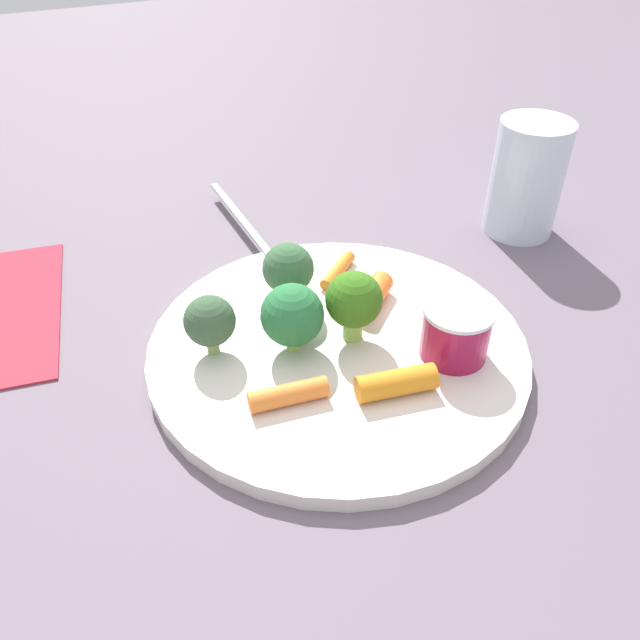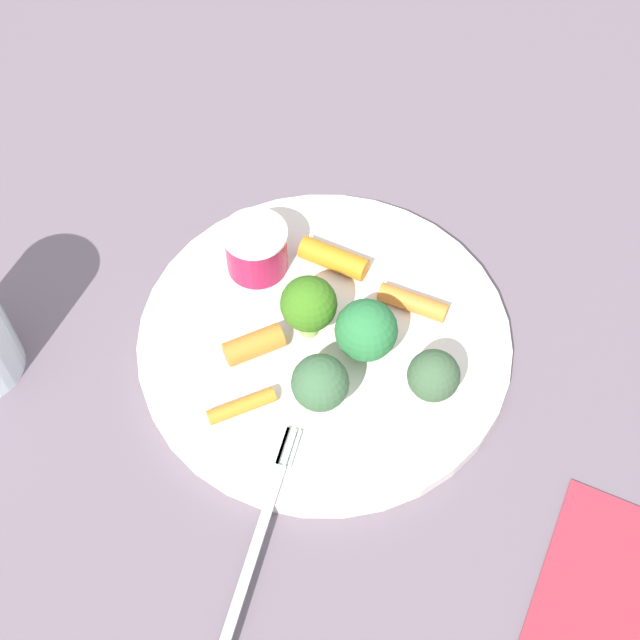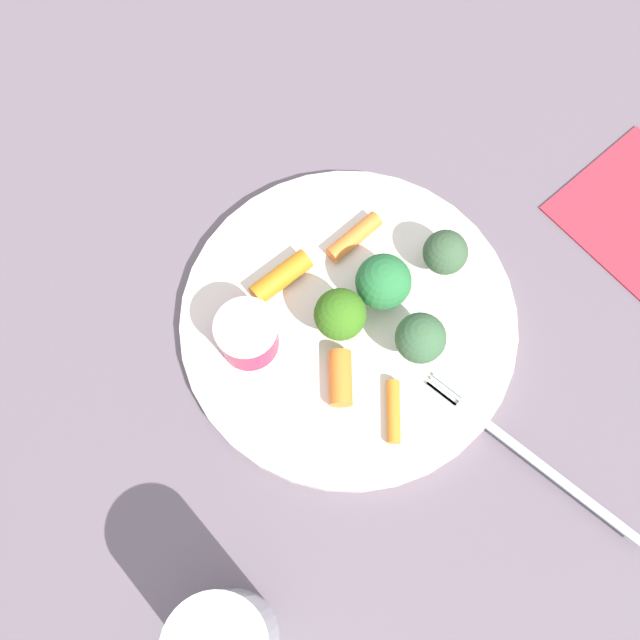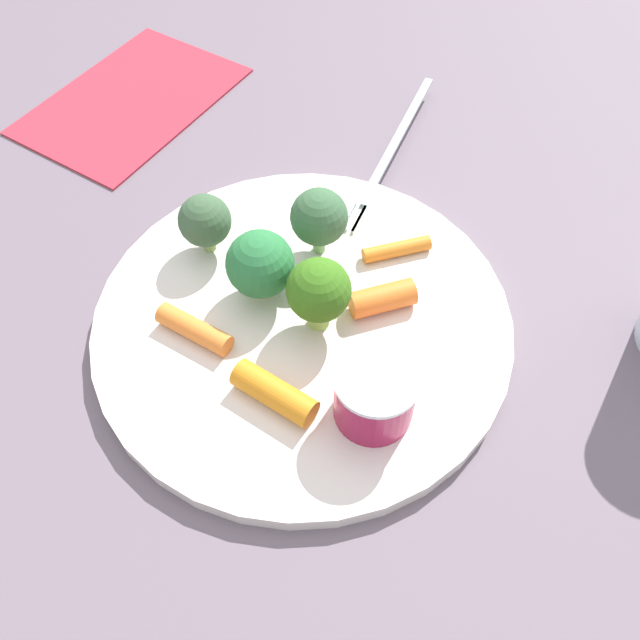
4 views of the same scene
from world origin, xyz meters
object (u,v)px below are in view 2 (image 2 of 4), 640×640
broccoli_floret_2 (434,376)px  carrot_stick_3 (242,406)px  plate (324,339)px  carrot_stick_1 (254,345)px  broccoli_floret_1 (320,383)px  carrot_stick_0 (413,302)px  broccoli_floret_3 (309,305)px  sauce_cup (256,249)px  fork (251,560)px  carrot_stick_2 (334,258)px  broccoli_floret_0 (366,330)px

broccoli_floret_2 → carrot_stick_3: bearing=-67.7°
plate → carrot_stick_1: (0.03, -0.04, 0.01)m
broccoli_floret_1 → carrot_stick_3: broccoli_floret_1 is taller
carrot_stick_0 → carrot_stick_3: (0.12, -0.09, -0.00)m
broccoli_floret_1 → broccoli_floret_3: 0.06m
broccoli_floret_3 → plate: bearing=91.4°
sauce_cup → broccoli_floret_3: broccoli_floret_3 is taller
sauce_cup → fork: 0.23m
broccoli_floret_3 → carrot_stick_0: size_ratio=1.05×
sauce_cup → broccoli_floret_1: 0.13m
plate → sauce_cup: bearing=-123.7°
broccoli_floret_3 → fork: size_ratio=0.28×
plate → broccoli_floret_1: bearing=14.3°
broccoli_floret_1 → fork: size_ratio=0.27×
broccoli_floret_2 → broccoli_floret_3: (-0.03, -0.10, 0.01)m
carrot_stick_0 → broccoli_floret_3: bearing=-57.6°
sauce_cup → broccoli_floret_2: bearing=64.9°
fork → carrot_stick_1: bearing=-160.9°
broccoli_floret_2 → fork: bearing=-28.0°
sauce_cup → carrot_stick_2: sauce_cup is taller
sauce_cup → carrot_stick_2: 0.06m
carrot_stick_0 → carrot_stick_1: (0.07, -0.10, 0.00)m
carrot_stick_3 → carrot_stick_2: bearing=170.2°
plate → fork: (0.17, 0.01, 0.01)m
fork → broccoli_floret_0: bearing=171.3°
broccoli_floret_1 → carrot_stick_2: 0.12m
carrot_stick_0 → fork: (0.22, -0.05, -0.01)m
sauce_cup → carrot_stick_1: (0.07, 0.02, -0.01)m
broccoli_floret_0 → fork: (0.17, -0.03, -0.03)m
sauce_cup → broccoli_floret_0: bearing=62.7°
plate → sauce_cup: 0.09m
broccoli_floret_0 → carrot_stick_2: (-0.07, -0.04, -0.02)m
carrot_stick_3 → fork: (0.10, 0.04, -0.00)m
sauce_cup → carrot_stick_1: 0.08m
fork → broccoli_floret_2: bearing=152.0°
broccoli_floret_0 → carrot_stick_3: size_ratio=1.08×
plate → broccoli_floret_2: broccoli_floret_2 is taller
fork → plate: bearing=-177.9°
broccoli_floret_2 → carrot_stick_1: bearing=-88.8°
broccoli_floret_1 → broccoli_floret_2: broccoli_floret_1 is taller
carrot_stick_3 → carrot_stick_1: bearing=-170.6°
carrot_stick_3 → sauce_cup: bearing=-165.3°
carrot_stick_0 → fork: size_ratio=0.27×
broccoli_floret_1 → carrot_stick_1: 0.07m
carrot_stick_0 → carrot_stick_3: size_ratio=1.08×
carrot_stick_3 → fork: size_ratio=0.25×
carrot_stick_3 → fork: 0.11m
broccoli_floret_2 → sauce_cup: bearing=-115.1°
carrot_stick_1 → carrot_stick_2: size_ratio=0.80×
carrot_stick_1 → carrot_stick_3: carrot_stick_1 is taller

